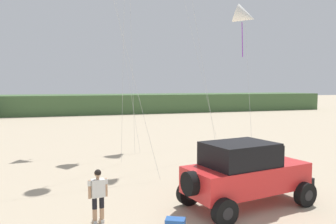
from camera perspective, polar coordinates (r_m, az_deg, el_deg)
dune_ridge at (r=52.67m, az=-20.28°, el=1.16°), size 90.00×8.58×2.77m
jeep at (r=12.34m, az=12.77°, el=-9.74°), size 5.00×3.12×2.26m
person_watching at (r=10.91m, az=-11.59°, el=-13.08°), size 0.62×0.35×1.67m
kite_pink_ribbon at (r=22.23m, az=12.69°, el=15.31°), size 2.68×4.91×9.32m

